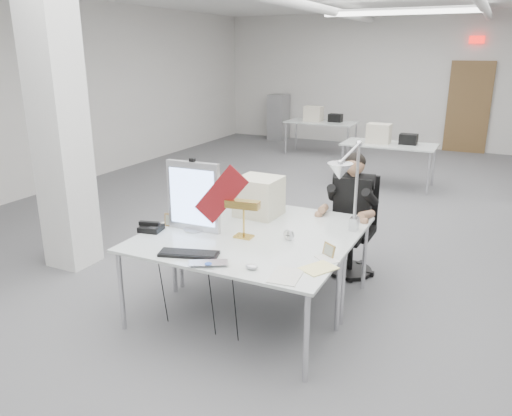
{
  "coord_description": "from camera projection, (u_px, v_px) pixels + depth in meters",
  "views": [
    {
      "loc": [
        1.87,
        -5.85,
        2.33
      ],
      "look_at": [
        0.01,
        -2.0,
        0.97
      ],
      "focal_mm": 35.0,
      "sensor_mm": 36.0,
      "label": 1
    }
  ],
  "objects": [
    {
      "name": "room_shell",
      "position": [
        334.0,
        104.0,
        6.09
      ],
      "size": [
        10.04,
        14.04,
        3.24
      ],
      "color": "#555557",
      "rests_on": "ground"
    },
    {
      "name": "desk_main",
      "position": [
        229.0,
        251.0,
        4.13
      ],
      "size": [
        1.8,
        0.9,
        0.02
      ],
      "primitive_type": "cube",
      "color": "silver",
      "rests_on": "room_shell"
    },
    {
      "name": "desk_second",
      "position": [
        273.0,
        219.0,
        4.9
      ],
      "size": [
        1.8,
        0.9,
        0.02
      ],
      "primitive_type": "cube",
      "color": "silver",
      "rests_on": "room_shell"
    },
    {
      "name": "bg_desk_a",
      "position": [
        389.0,
        145.0,
        8.77
      ],
      "size": [
        1.6,
        0.8,
        0.02
      ],
      "primitive_type": "cube",
      "color": "silver",
      "rests_on": "room_shell"
    },
    {
      "name": "bg_desk_b",
      "position": [
        321.0,
        122.0,
        11.48
      ],
      "size": [
        1.6,
        0.8,
        0.02
      ],
      "primitive_type": "cube",
      "color": "silver",
      "rests_on": "room_shell"
    },
    {
      "name": "filing_cabinet",
      "position": [
        279.0,
        117.0,
        13.48
      ],
      "size": [
        0.45,
        0.55,
        1.2
      ],
      "primitive_type": "cube",
      "color": "gray",
      "rests_on": "room_shell"
    },
    {
      "name": "office_chair",
      "position": [
        352.0,
        230.0,
        5.32
      ],
      "size": [
        0.55,
        0.55,
        1.0
      ],
      "primitive_type": null,
      "rotation": [
        0.0,
        0.0,
        0.12
      ],
      "color": "black",
      "rests_on": "room_shell"
    },
    {
      "name": "seated_person",
      "position": [
        353.0,
        195.0,
        5.15
      ],
      "size": [
        0.53,
        0.64,
        0.88
      ],
      "primitive_type": null,
      "rotation": [
        0.0,
        0.0,
        0.12
      ],
      "color": "black",
      "rests_on": "office_chair"
    },
    {
      "name": "monitor",
      "position": [
        194.0,
        196.0,
        4.48
      ],
      "size": [
        0.52,
        0.07,
        0.64
      ],
      "primitive_type": "cube",
      "rotation": [
        0.0,
        0.0,
        0.04
      ],
      "color": "silver",
      "rests_on": "desk_main"
    },
    {
      "name": "pennant",
      "position": [
        221.0,
        195.0,
        4.3
      ],
      "size": [
        0.51,
        0.08,
        0.55
      ],
      "primitive_type": "cube",
      "rotation": [
        0.0,
        -0.87,
        0.14
      ],
      "color": "maroon",
      "rests_on": "monitor"
    },
    {
      "name": "keyboard",
      "position": [
        189.0,
        254.0,
        4.01
      ],
      "size": [
        0.51,
        0.29,
        0.02
      ],
      "primitive_type": "cube",
      "rotation": [
        0.0,
        0.0,
        0.3
      ],
      "color": "black",
      "rests_on": "desk_main"
    },
    {
      "name": "laptop",
      "position": [
        208.0,
        266.0,
        3.78
      ],
      "size": [
        0.36,
        0.32,
        0.02
      ],
      "primitive_type": "imported",
      "rotation": [
        0.0,
        0.0,
        0.51
      ],
      "color": "#AEADB2",
      "rests_on": "desk_main"
    },
    {
      "name": "mouse",
      "position": [
        252.0,
        267.0,
        3.75
      ],
      "size": [
        0.11,
        0.08,
        0.04
      ],
      "primitive_type": "ellipsoid",
      "rotation": [
        0.0,
        0.0,
        0.14
      ],
      "color": "silver",
      "rests_on": "desk_main"
    },
    {
      "name": "bankers_lamp",
      "position": [
        244.0,
        221.0,
        4.34
      ],
      "size": [
        0.28,
        0.14,
        0.3
      ],
      "primitive_type": null,
      "rotation": [
        0.0,
        0.0,
        0.14
      ],
      "color": "gold",
      "rests_on": "desk_main"
    },
    {
      "name": "desk_phone",
      "position": [
        151.0,
        228.0,
        4.54
      ],
      "size": [
        0.22,
        0.21,
        0.05
      ],
      "primitive_type": "cube",
      "rotation": [
        0.0,
        0.0,
        0.19
      ],
      "color": "black",
      "rests_on": "desk_main"
    },
    {
      "name": "picture_frame_left",
      "position": [
        173.0,
        220.0,
        4.66
      ],
      "size": [
        0.16,
        0.1,
        0.12
      ],
      "primitive_type": "cube",
      "rotation": [
        -0.21,
        0.0,
        0.4
      ],
      "color": "#9B7443",
      "rests_on": "desk_main"
    },
    {
      "name": "picture_frame_right",
      "position": [
        329.0,
        250.0,
        3.98
      ],
      "size": [
        0.13,
        0.1,
        0.1
      ],
      "primitive_type": "cube",
      "rotation": [
        -0.21,
        0.0,
        -0.6
      ],
      "color": "tan",
      "rests_on": "desk_main"
    },
    {
      "name": "desk_clock",
      "position": [
        289.0,
        235.0,
        4.31
      ],
      "size": [
        0.1,
        0.06,
        0.1
      ],
      "primitive_type": "cylinder",
      "rotation": [
        1.57,
        0.0,
        -0.28
      ],
      "color": "silver",
      "rests_on": "desk_main"
    },
    {
      "name": "paper_stack_a",
      "position": [
        286.0,
        276.0,
        3.64
      ],
      "size": [
        0.24,
        0.32,
        0.01
      ],
      "primitive_type": "cube",
      "rotation": [
        0.0,
        0.0,
        0.11
      ],
      "color": "silver",
      "rests_on": "desk_main"
    },
    {
      "name": "paper_stack_b",
      "position": [
        319.0,
        268.0,
        3.76
      ],
      "size": [
        0.29,
        0.32,
        0.01
      ],
      "primitive_type": "cube",
      "rotation": [
        0.0,
        0.0,
        -0.51
      ],
      "color": "#FFF298",
      "rests_on": "desk_main"
    },
    {
      "name": "paper_stack_c",
      "position": [
        327.0,
        259.0,
        3.93
      ],
      "size": [
        0.23,
        0.22,
        0.01
      ],
      "primitive_type": "cube",
      "rotation": [
        0.0,
        0.0,
        -0.73
      ],
      "color": "silver",
      "rests_on": "desk_main"
    },
    {
      "name": "beige_monitor",
      "position": [
        259.0,
        196.0,
        4.93
      ],
      "size": [
        0.42,
        0.4,
        0.39
      ],
      "primitive_type": "cube",
      "rotation": [
        0.0,
        0.0,
        -0.04
      ],
      "color": "beige",
      "rests_on": "desk_second"
    },
    {
      "name": "architect_lamp",
      "position": [
        349.0,
        187.0,
        4.21
      ],
      "size": [
        0.54,
        0.77,
        0.95
      ],
      "primitive_type": null,
      "rotation": [
        0.0,
        0.0,
        -0.43
      ],
      "color": "#BBBBC0",
      "rests_on": "desk_second"
    }
  ]
}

